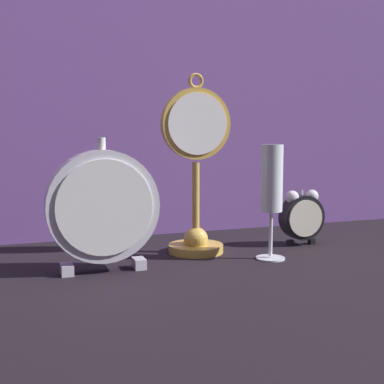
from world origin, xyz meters
TOP-DOWN VIEW (x-y plane):
  - ground_plane at (0.00, 0.00)m, footprint 4.00×4.00m
  - fabric_backdrop_drape at (0.00, 0.33)m, footprint 1.34×0.01m
  - pocket_watch_on_stand at (0.02, 0.12)m, footprint 0.14×0.11m
  - alarm_clock_twin_bell at (0.25, 0.11)m, footprint 0.09×0.03m
  - mantel_clock_silver at (-0.17, 0.04)m, footprint 0.19×0.04m
  - champagne_flute at (0.14, 0.03)m, footprint 0.05×0.05m

SIDE VIEW (x-z plane):
  - ground_plane at x=0.00m, z-range 0.00..0.00m
  - alarm_clock_twin_bell at x=0.25m, z-range 0.01..0.12m
  - mantel_clock_silver at x=-0.17m, z-range 0.00..0.22m
  - champagne_flute at x=0.14m, z-range 0.03..0.24m
  - pocket_watch_on_stand at x=0.02m, z-range -0.02..0.32m
  - fabric_backdrop_drape at x=0.00m, z-range 0.00..0.70m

